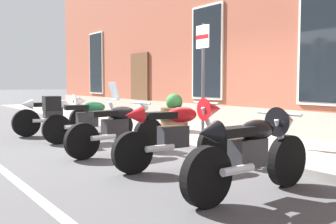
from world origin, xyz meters
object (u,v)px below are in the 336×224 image
(motorcycle_green_touring, at_px, (84,117))
(parking_sign, at_px, (203,65))
(motorcycle_black_sport, at_px, (255,148))
(motorcycle_red_sport, at_px, (181,130))
(barrel_planter, at_px, (174,116))
(motorcycle_white_sport, at_px, (58,113))
(motorcycle_black_naked, at_px, (118,129))

(motorcycle_green_touring, xyz_separation_m, parking_sign, (2.03, 1.63, 1.08))
(motorcycle_black_sport, bearing_deg, motorcycle_red_sport, 173.75)
(motorcycle_red_sport, relative_size, parking_sign, 0.90)
(motorcycle_green_touring, height_order, parking_sign, parking_sign)
(parking_sign, xyz_separation_m, barrel_planter, (-1.64, 0.50, -1.13))
(motorcycle_black_sport, bearing_deg, parking_sign, 150.41)
(motorcycle_white_sport, distance_m, motorcycle_black_sport, 6.48)
(parking_sign, distance_m, barrel_planter, 2.05)
(motorcycle_red_sport, distance_m, motorcycle_black_sport, 1.67)
(motorcycle_green_touring, bearing_deg, motorcycle_black_sport, -0.03)
(motorcycle_green_touring, bearing_deg, motorcycle_white_sport, -178.94)
(barrel_planter, bearing_deg, motorcycle_white_sport, -132.41)
(motorcycle_green_touring, bearing_deg, barrel_planter, 79.52)
(motorcycle_red_sport, xyz_separation_m, motorcycle_black_sport, (1.66, -0.18, -0.03))
(parking_sign, bearing_deg, barrel_planter, 163.14)
(motorcycle_black_sport, bearing_deg, barrel_planter, 154.76)
(motorcycle_green_touring, bearing_deg, motorcycle_red_sport, 3.15)
(barrel_planter, bearing_deg, parking_sign, -16.86)
(motorcycle_black_naked, xyz_separation_m, barrel_planter, (-1.37, 2.23, 0.03))
(motorcycle_red_sport, relative_size, motorcycle_black_sport, 1.03)
(motorcycle_green_touring, xyz_separation_m, motorcycle_black_sport, (4.91, -0.00, 0.00))
(motorcycle_black_naked, relative_size, motorcycle_black_sport, 0.99)
(parking_sign, relative_size, barrel_planter, 2.56)
(motorcycle_white_sport, relative_size, parking_sign, 0.90)
(barrel_planter, bearing_deg, motorcycle_green_touring, -100.48)
(motorcycle_red_sport, distance_m, barrel_planter, 3.46)
(parking_sign, bearing_deg, motorcycle_black_naked, -98.95)
(motorcycle_black_naked, bearing_deg, parking_sign, 81.05)
(motorcycle_green_touring, distance_m, motorcycle_black_naked, 1.77)
(motorcycle_white_sport, relative_size, barrel_planter, 2.30)
(barrel_planter, bearing_deg, motorcycle_black_sport, -25.24)
(parking_sign, bearing_deg, motorcycle_white_sport, -155.34)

